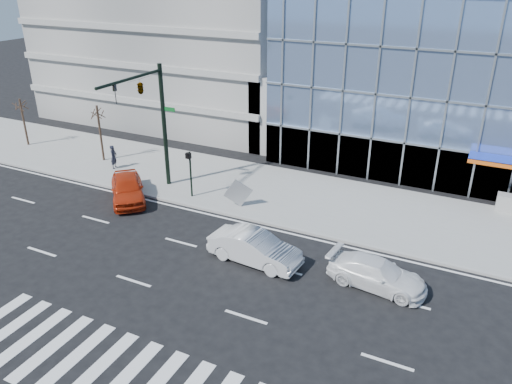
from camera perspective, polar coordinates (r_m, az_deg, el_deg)
ground at (r=24.83m, az=3.11°, el=-8.88°), size 160.00×160.00×0.00m
sidewalk at (r=31.38m, az=8.90°, el=-1.39°), size 120.00×8.00×0.15m
parking_garage at (r=53.18m, az=-5.97°, el=20.58°), size 24.00×24.00×20.00m
ramp_block at (r=41.07m, az=5.48°, el=9.47°), size 6.00×8.00×6.00m
traffic_signal at (r=31.23m, az=-12.26°, el=10.16°), size 1.14×5.74×8.00m
ped_signal_post at (r=31.34m, az=-7.57°, el=2.81°), size 0.30×0.33×3.00m
street_tree_near at (r=38.45m, az=-17.65°, el=8.57°), size 1.10×1.10×4.23m
street_tree_far at (r=44.31m, az=-25.31°, el=8.96°), size 1.10×1.10×3.87m
white_suv at (r=23.98m, az=13.65°, el=-9.07°), size 4.79×2.35×1.34m
white_sedan at (r=25.02m, az=-0.15°, el=-6.41°), size 4.91×2.06×1.58m
red_sedan at (r=32.41m, az=-14.49°, el=0.43°), size 4.70×4.88×1.65m
pedestrian at (r=37.43m, az=-15.95°, el=3.88°), size 0.56×0.71×1.72m
tilted_panel at (r=30.21m, az=-2.06°, el=-0.09°), size 1.64×0.87×1.81m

